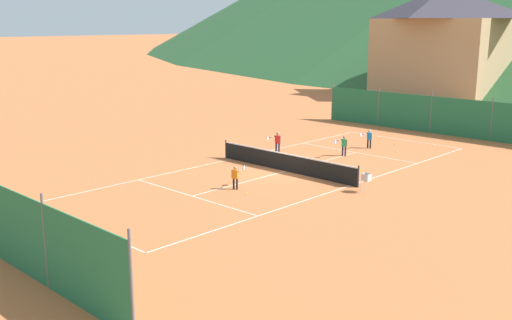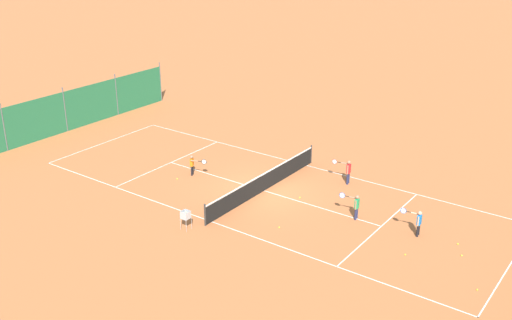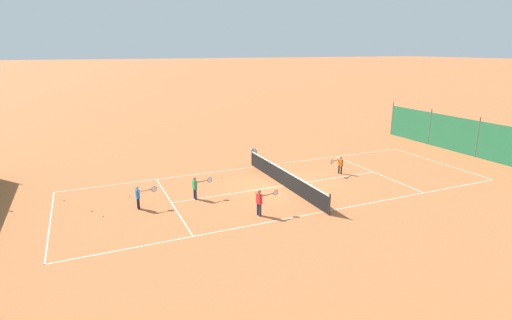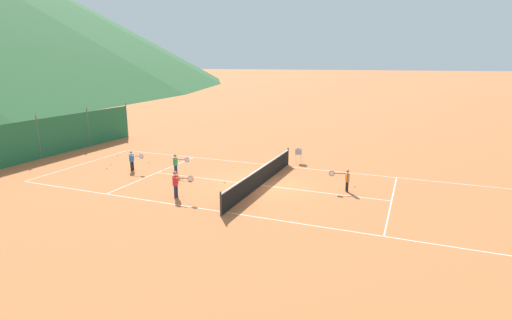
% 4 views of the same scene
% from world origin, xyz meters
% --- Properties ---
extents(ground_plane, '(600.00, 600.00, 0.00)m').
position_xyz_m(ground_plane, '(0.00, 0.00, 0.00)').
color(ground_plane, '#BC6638').
extents(court_line_markings, '(8.25, 23.85, 0.01)m').
position_xyz_m(court_line_markings, '(0.00, 0.00, 0.00)').
color(court_line_markings, white).
rests_on(court_line_markings, ground).
extents(tennis_net, '(9.18, 0.08, 1.06)m').
position_xyz_m(tennis_net, '(0.00, 0.00, 0.50)').
color(tennis_net, '#2D2D2D').
rests_on(tennis_net, ground).
extents(windscreen_fence_near, '(17.28, 0.08, 2.90)m').
position_xyz_m(windscreen_fence_near, '(-0.00, -15.50, 1.31)').
color(windscreen_fence_near, '#236B42').
rests_on(windscreen_fence_near, ground).
extents(player_far_service, '(0.43, 1.09, 1.28)m').
position_xyz_m(player_far_service, '(-3.25, 2.96, 0.75)').
color(player_far_service, '#23284C').
rests_on(player_far_service, ground).
extents(player_far_baseline, '(0.40, 1.03, 1.20)m').
position_xyz_m(player_far_baseline, '(0.03, 5.10, 0.70)').
color(player_far_baseline, '#23284C').
rests_on(player_far_baseline, ground).
extents(player_near_service, '(0.40, 1.01, 1.18)m').
position_xyz_m(player_near_service, '(-0.14, 7.98, 0.69)').
color(player_near_service, black).
rests_on(player_near_service, ground).
extents(player_near_baseline, '(0.38, 0.98, 1.11)m').
position_xyz_m(player_near_baseline, '(0.59, -4.21, 0.65)').
color(player_near_baseline, black).
rests_on(player_near_baseline, ground).
extents(tennis_ball_alley_right, '(0.07, 0.07, 0.07)m').
position_xyz_m(tennis_ball_alley_right, '(0.43, 10.13, 0.03)').
color(tennis_ball_alley_right, '#CCE033').
rests_on(tennis_ball_alley_right, ground).
extents(tennis_ball_mid_court, '(0.07, 0.07, 0.07)m').
position_xyz_m(tennis_ball_mid_court, '(2.50, 11.38, 0.03)').
color(tennis_ball_mid_court, '#CCE033').
rests_on(tennis_ball_mid_court, ground).
extents(tennis_ball_by_net_right, '(0.07, 0.07, 0.07)m').
position_xyz_m(tennis_ball_by_net_right, '(1.71, 8.24, 0.03)').
color(tennis_ball_by_net_right, '#CCE033').
rests_on(tennis_ball_by_net_right, ground).
extents(tennis_ball_alley_left, '(0.07, 0.07, 0.07)m').
position_xyz_m(tennis_ball_alley_left, '(-0.39, 9.70, 0.03)').
color(tennis_ball_alley_left, '#CCE033').
rests_on(tennis_ball_alley_left, ground).
extents(tennis_ball_far_corner, '(0.07, 0.07, 0.07)m').
position_xyz_m(tennis_ball_far_corner, '(-0.33, 1.92, 0.03)').
color(tennis_ball_far_corner, '#CCE033').
rests_on(tennis_ball_far_corner, ground).
extents(tennis_ball_near_corner, '(0.07, 0.07, 0.07)m').
position_xyz_m(tennis_ball_near_corner, '(2.79, 2.79, 0.03)').
color(tennis_ball_near_corner, '#CCE033').
rests_on(tennis_ball_near_corner, ground).
extents(tennis_ball_by_net_left, '(0.07, 0.07, 0.07)m').
position_xyz_m(tennis_ball_by_net_left, '(1.54, -4.50, 0.03)').
color(tennis_ball_by_net_left, '#CCE033').
rests_on(tennis_ball_by_net_left, ground).
extents(ball_hopper, '(0.36, 0.36, 0.89)m').
position_xyz_m(ball_hopper, '(5.30, -0.47, 0.65)').
color(ball_hopper, '#B7B7BC').
rests_on(ball_hopper, ground).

